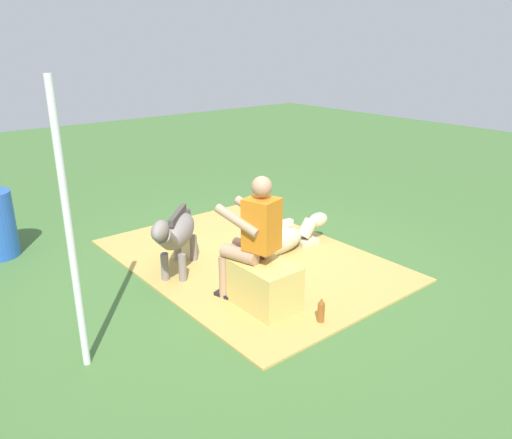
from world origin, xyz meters
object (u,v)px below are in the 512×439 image
Objects in this scene: tent_pole_left at (70,233)px; pony_lying at (279,239)px; soda_bottle at (321,311)px; person_seated at (252,234)px; hay_bale at (265,286)px; pony_standing at (176,233)px.

pony_lying is at bearing -75.70° from tent_pole_left.
tent_pole_left is (0.81, 1.98, 1.04)m from soda_bottle.
person_seated is 1.44m from pony_lying.
pony_lying is at bearing -28.15° from soda_bottle.
hay_bale is 2.01m from tent_pole_left.
pony_standing reaches higher than pony_lying.
soda_bottle is at bearing -159.55° from hay_bale.
pony_lying is 1.73m from soda_bottle.
tent_pole_left is at bearing 87.64° from person_seated.
person_seated is 1.01× the size of pony_lying.
tent_pole_left reaches higher than person_seated.
hay_bale is 0.54m from person_seated.
tent_pole_left is (0.07, 1.73, 0.42)m from person_seated.
tent_pole_left is at bearing 67.70° from soda_bottle.
soda_bottle is (-1.79, -0.50, -0.38)m from pony_standing.
pony_standing is 0.79× the size of pony_lying.
hay_bale reaches higher than soda_bottle.
hay_bale is at bearing 20.45° from soda_bottle.
tent_pole_left is (-0.98, 1.48, 0.66)m from pony_standing.
pony_standing is 1.38m from pony_lying.
tent_pole_left is (-0.71, 2.79, 0.99)m from pony_lying.
soda_bottle is 0.12× the size of tent_pole_left.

